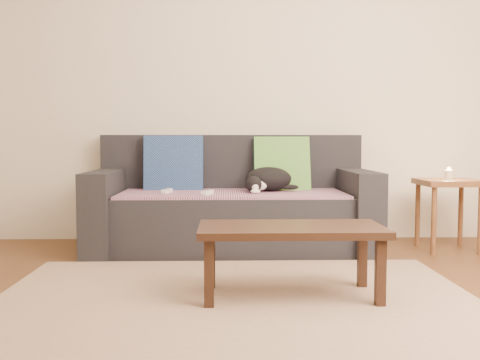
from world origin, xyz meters
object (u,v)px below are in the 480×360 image
object	(u,v)px
cat	(267,180)
wii_remote_a	(167,191)
wii_remote_b	(208,192)
sofa	(232,208)
side_table	(448,192)
coffee_table	(291,235)

from	to	relation	value
cat	wii_remote_a	xyz separation A→B (m)	(-0.75, -0.13, -0.07)
wii_remote_b	sofa	bearing A→B (deg)	-12.25
wii_remote_b	side_table	xyz separation A→B (m)	(1.80, 0.16, -0.02)
wii_remote_a	coffee_table	world-z (taller)	wii_remote_a
sofa	coffee_table	bearing A→B (deg)	-78.35
cat	coffee_table	bearing A→B (deg)	-105.08
side_table	coffee_table	bearing A→B (deg)	-136.49
wii_remote_a	wii_remote_b	size ratio (longest dim) A/B	1.00
sofa	wii_remote_b	xyz separation A→B (m)	(-0.18, -0.28, 0.15)
side_table	wii_remote_a	bearing A→B (deg)	-178.90
side_table	coffee_table	size ratio (longest dim) A/B	0.56
coffee_table	wii_remote_b	bearing A→B (deg)	112.69
side_table	coffee_table	xyz separation A→B (m)	(-1.34, -1.27, -0.11)
wii_remote_a	side_table	xyz separation A→B (m)	(2.11, 0.04, -0.02)
cat	coffee_table	size ratio (longest dim) A/B	0.45
sofa	wii_remote_a	bearing A→B (deg)	-161.62
sofa	cat	bearing A→B (deg)	-7.31
sofa	cat	xyz separation A→B (m)	(0.27, -0.03, 0.22)
sofa	wii_remote_a	size ratio (longest dim) A/B	14.00
cat	wii_remote_b	size ratio (longest dim) A/B	2.89
sofa	side_table	bearing A→B (deg)	-4.20
cat	coffee_table	xyz separation A→B (m)	(0.02, -1.36, -0.19)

